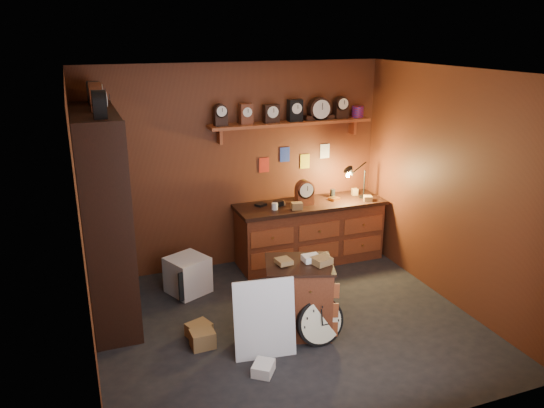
{
  "coord_description": "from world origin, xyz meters",
  "views": [
    {
      "loc": [
        -1.97,
        -4.71,
        3.07
      ],
      "look_at": [
        -0.06,
        0.35,
        1.29
      ],
      "focal_mm": 35.0,
      "sensor_mm": 36.0,
      "label": 1
    }
  ],
  "objects_px": {
    "low_cabinet": "(299,295)",
    "big_round_clock": "(320,322)",
    "shelving_unit": "(101,208)",
    "workbench": "(310,229)"
  },
  "relations": [
    {
      "from": "shelving_unit",
      "to": "workbench",
      "type": "distance_m",
      "value": 2.87
    },
    {
      "from": "low_cabinet",
      "to": "big_round_clock",
      "type": "height_order",
      "value": "low_cabinet"
    },
    {
      "from": "shelving_unit",
      "to": "big_round_clock",
      "type": "relative_size",
      "value": 5.09
    },
    {
      "from": "shelving_unit",
      "to": "big_round_clock",
      "type": "height_order",
      "value": "shelving_unit"
    },
    {
      "from": "shelving_unit",
      "to": "big_round_clock",
      "type": "xyz_separation_m",
      "value": [
        1.96,
        -1.43,
        -1.01
      ]
    },
    {
      "from": "big_round_clock",
      "to": "shelving_unit",
      "type": "bearing_deg",
      "value": 143.89
    },
    {
      "from": "workbench",
      "to": "low_cabinet",
      "type": "bearing_deg",
      "value": -118.1
    },
    {
      "from": "workbench",
      "to": "big_round_clock",
      "type": "height_order",
      "value": "workbench"
    },
    {
      "from": "shelving_unit",
      "to": "low_cabinet",
      "type": "relative_size",
      "value": 2.93
    },
    {
      "from": "big_round_clock",
      "to": "workbench",
      "type": "bearing_deg",
      "value": 68.47
    }
  ]
}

